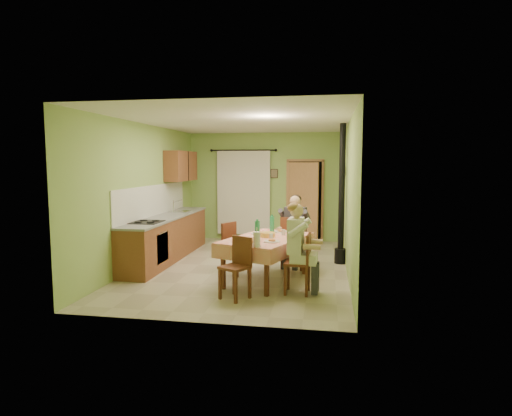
% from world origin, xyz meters
% --- Properties ---
extents(floor, '(4.00, 6.00, 0.01)m').
position_xyz_m(floor, '(0.00, 0.00, 0.00)').
color(floor, tan).
rests_on(floor, ground).
extents(room_shell, '(4.04, 6.04, 2.82)m').
position_xyz_m(room_shell, '(0.00, 0.00, 1.82)').
color(room_shell, '#92B65D').
rests_on(room_shell, ground).
extents(kitchen_run, '(0.64, 3.64, 1.56)m').
position_xyz_m(kitchen_run, '(-1.71, 0.40, 0.48)').
color(kitchen_run, brown).
rests_on(kitchen_run, ground).
extents(upper_cabinets, '(0.35, 1.40, 0.70)m').
position_xyz_m(upper_cabinets, '(-1.82, 1.70, 1.95)').
color(upper_cabinets, brown).
rests_on(upper_cabinets, room_shell).
extents(curtain, '(1.70, 0.07, 2.22)m').
position_xyz_m(curtain, '(-0.55, 2.90, 1.26)').
color(curtain, black).
rests_on(curtain, ground).
extents(doorway, '(0.96, 0.37, 2.15)m').
position_xyz_m(doorway, '(1.03, 2.90, 1.05)').
color(doorway, black).
rests_on(doorway, ground).
extents(dining_table, '(1.59, 2.02, 0.76)m').
position_xyz_m(dining_table, '(0.61, -0.94, 0.38)').
color(dining_table, '#E28A79').
rests_on(dining_table, ground).
extents(tableware, '(0.63, 1.61, 0.33)m').
position_xyz_m(tableware, '(0.59, -1.04, 0.83)').
color(tableware, white).
rests_on(tableware, dining_table).
extents(chair_far, '(0.53, 0.53, 1.01)m').
position_xyz_m(chair_far, '(1.01, 0.05, 0.29)').
color(chair_far, '#5A2A18').
rests_on(chair_far, ground).
extents(chair_near, '(0.51, 0.51, 0.93)m').
position_xyz_m(chair_near, '(0.29, -1.97, 0.29)').
color(chair_near, '#5A2A18').
rests_on(chair_near, ground).
extents(chair_right, '(0.41, 0.41, 0.94)m').
position_xyz_m(chair_right, '(1.19, -1.55, 0.29)').
color(chair_right, '#5A2A18').
rests_on(chair_right, ground).
extents(chair_left, '(0.52, 0.52, 0.94)m').
position_xyz_m(chair_left, '(-0.02, -0.57, 0.29)').
color(chair_left, '#5A2A18').
rests_on(chair_left, ground).
extents(man_far, '(0.63, 0.54, 1.39)m').
position_xyz_m(man_far, '(1.01, 0.06, 0.88)').
color(man_far, '#38333D').
rests_on(man_far, chair_far).
extents(man_right, '(0.48, 0.60, 1.39)m').
position_xyz_m(man_right, '(1.18, -1.55, 0.88)').
color(man_right, silver).
rests_on(man_right, chair_right).
extents(stove_flue, '(0.24, 0.24, 2.80)m').
position_xyz_m(stove_flue, '(1.90, 0.60, 1.02)').
color(stove_flue, black).
rests_on(stove_flue, ground).
extents(picture_back, '(0.19, 0.03, 0.23)m').
position_xyz_m(picture_back, '(0.25, 2.97, 1.75)').
color(picture_back, black).
rests_on(picture_back, room_shell).
extents(picture_right, '(0.03, 0.31, 0.21)m').
position_xyz_m(picture_right, '(1.97, 1.20, 1.85)').
color(picture_right, brown).
rests_on(picture_right, room_shell).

